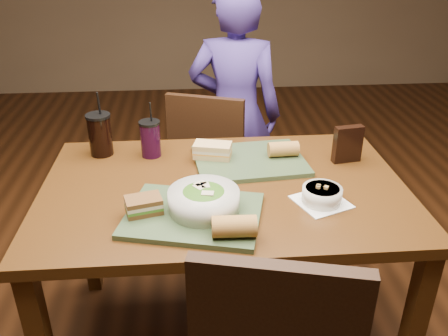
{
  "coord_description": "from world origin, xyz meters",
  "views": [
    {
      "loc": [
        -0.12,
        -1.48,
        1.58
      ],
      "look_at": [
        0.0,
        0.0,
        0.82
      ],
      "focal_mm": 38.0,
      "sensor_mm": 36.0,
      "label": 1
    }
  ],
  "objects_px": {
    "diner": "(235,115)",
    "cup_cola": "(100,134)",
    "soup_bowl": "(322,195)",
    "tray_near": "(193,215)",
    "dining_table": "(224,207)",
    "baguette_far": "(283,149)",
    "tray_far": "(250,161)",
    "salad_bowl": "(204,199)",
    "sandwich_near": "(144,205)",
    "chip_bag": "(348,144)",
    "baguette_near": "(234,226)",
    "sandwich_far": "(213,150)",
    "chair_far": "(205,163)",
    "cup_berry": "(150,138)"
  },
  "relations": [
    {
      "from": "tray_far",
      "to": "salad_bowl",
      "type": "distance_m",
      "value": 0.41
    },
    {
      "from": "chair_far",
      "to": "tray_near",
      "type": "height_order",
      "value": "chair_far"
    },
    {
      "from": "baguette_near",
      "to": "cup_berry",
      "type": "relative_size",
      "value": 0.57
    },
    {
      "from": "cup_berry",
      "to": "tray_near",
      "type": "bearing_deg",
      "value": -71.49
    },
    {
      "from": "salad_bowl",
      "to": "sandwich_near",
      "type": "bearing_deg",
      "value": -179.09
    },
    {
      "from": "diner",
      "to": "sandwich_far",
      "type": "xyz_separation_m",
      "value": [
        -0.16,
        -0.69,
        0.12
      ]
    },
    {
      "from": "baguette_far",
      "to": "cup_cola",
      "type": "relative_size",
      "value": 0.45
    },
    {
      "from": "tray_near",
      "to": "sandwich_near",
      "type": "distance_m",
      "value": 0.16
    },
    {
      "from": "salad_bowl",
      "to": "baguette_far",
      "type": "bearing_deg",
      "value": 48.49
    },
    {
      "from": "salad_bowl",
      "to": "cup_cola",
      "type": "height_order",
      "value": "cup_cola"
    },
    {
      "from": "tray_far",
      "to": "baguette_far",
      "type": "xyz_separation_m",
      "value": [
        0.13,
        0.02,
        0.04
      ]
    },
    {
      "from": "sandwich_near",
      "to": "chip_bag",
      "type": "distance_m",
      "value": 0.84
    },
    {
      "from": "soup_bowl",
      "to": "cup_cola",
      "type": "relative_size",
      "value": 0.79
    },
    {
      "from": "tray_far",
      "to": "chair_far",
      "type": "bearing_deg",
      "value": 106.01
    },
    {
      "from": "tray_far",
      "to": "baguette_far",
      "type": "height_order",
      "value": "baguette_far"
    },
    {
      "from": "chair_far",
      "to": "dining_table",
      "type": "bearing_deg",
      "value": -86.72
    },
    {
      "from": "dining_table",
      "to": "sandwich_far",
      "type": "height_order",
      "value": "sandwich_far"
    },
    {
      "from": "baguette_near",
      "to": "cup_cola",
      "type": "relative_size",
      "value": 0.49
    },
    {
      "from": "diner",
      "to": "tray_far",
      "type": "height_order",
      "value": "diner"
    },
    {
      "from": "tray_near",
      "to": "tray_far",
      "type": "distance_m",
      "value": 0.44
    },
    {
      "from": "tray_far",
      "to": "baguette_near",
      "type": "distance_m",
      "value": 0.52
    },
    {
      "from": "diner",
      "to": "cup_cola",
      "type": "bearing_deg",
      "value": 57.45
    },
    {
      "from": "soup_bowl",
      "to": "cup_berry",
      "type": "height_order",
      "value": "cup_berry"
    },
    {
      "from": "soup_bowl",
      "to": "cup_cola",
      "type": "bearing_deg",
      "value": 150.64
    },
    {
      "from": "chair_far",
      "to": "cup_berry",
      "type": "height_order",
      "value": "cup_berry"
    },
    {
      "from": "soup_bowl",
      "to": "tray_near",
      "type": "bearing_deg",
      "value": -172.19
    },
    {
      "from": "soup_bowl",
      "to": "cup_berry",
      "type": "bearing_deg",
      "value": 144.89
    },
    {
      "from": "diner",
      "to": "tray_near",
      "type": "relative_size",
      "value": 3.23
    },
    {
      "from": "baguette_near",
      "to": "chip_bag",
      "type": "xyz_separation_m",
      "value": [
        0.49,
        0.49,
        0.02
      ]
    },
    {
      "from": "salad_bowl",
      "to": "baguette_near",
      "type": "bearing_deg",
      "value": -61.78
    },
    {
      "from": "dining_table",
      "to": "chip_bag",
      "type": "height_order",
      "value": "chip_bag"
    },
    {
      "from": "diner",
      "to": "salad_bowl",
      "type": "distance_m",
      "value": 1.1
    },
    {
      "from": "dining_table",
      "to": "sandwich_far",
      "type": "distance_m",
      "value": 0.24
    },
    {
      "from": "dining_table",
      "to": "salad_bowl",
      "type": "bearing_deg",
      "value": -113.48
    },
    {
      "from": "cup_berry",
      "to": "salad_bowl",
      "type": "bearing_deg",
      "value": -66.95
    },
    {
      "from": "chair_far",
      "to": "salad_bowl",
      "type": "height_order",
      "value": "chair_far"
    },
    {
      "from": "chair_far",
      "to": "baguette_far",
      "type": "xyz_separation_m",
      "value": [
        0.29,
        -0.53,
        0.31
      ]
    },
    {
      "from": "cup_cola",
      "to": "cup_berry",
      "type": "distance_m",
      "value": 0.2
    },
    {
      "from": "soup_bowl",
      "to": "chip_bag",
      "type": "relative_size",
      "value": 1.42
    },
    {
      "from": "chair_far",
      "to": "diner",
      "type": "distance_m",
      "value": 0.31
    },
    {
      "from": "chip_bag",
      "to": "soup_bowl",
      "type": "bearing_deg",
      "value": -130.11
    },
    {
      "from": "tray_near",
      "to": "chip_bag",
      "type": "distance_m",
      "value": 0.71
    },
    {
      "from": "chair_far",
      "to": "tray_far",
      "type": "bearing_deg",
      "value": -73.99
    },
    {
      "from": "salad_bowl",
      "to": "sandwich_far",
      "type": "relative_size",
      "value": 1.44
    },
    {
      "from": "cup_cola",
      "to": "chip_bag",
      "type": "height_order",
      "value": "cup_cola"
    },
    {
      "from": "dining_table",
      "to": "baguette_far",
      "type": "relative_size",
      "value": 11.03
    },
    {
      "from": "dining_table",
      "to": "soup_bowl",
      "type": "distance_m",
      "value": 0.37
    },
    {
      "from": "tray_far",
      "to": "cup_cola",
      "type": "xyz_separation_m",
      "value": [
        -0.59,
        0.13,
        0.08
      ]
    },
    {
      "from": "diner",
      "to": "soup_bowl",
      "type": "height_order",
      "value": "diner"
    },
    {
      "from": "salad_bowl",
      "to": "baguette_near",
      "type": "relative_size",
      "value": 1.75
    }
  ]
}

